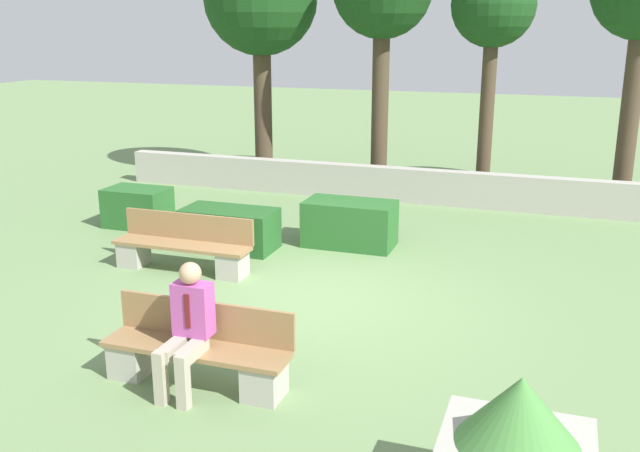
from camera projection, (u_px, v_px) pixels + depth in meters
The scene contains 10 objects.
ground_plane at pixel (317, 302), 9.39m from camera, with size 60.00×60.00×0.00m, color #6B8956.
perimeter_wall at pixel (410, 185), 14.55m from camera, with size 12.80×0.30×0.70m.
bench_front at pixel (198, 355), 7.20m from camera, with size 1.96×0.49×0.82m.
bench_left_side at pixel (183, 249), 10.53m from camera, with size 2.11×0.48×0.82m.
person_seated_man at pixel (187, 323), 6.97m from camera, with size 0.38×0.63×1.31m.
hedge_block_near_left at pixel (138, 207), 12.81m from camera, with size 1.10×0.73×0.70m.
hedge_block_near_right at pixel (229, 229), 11.55m from camera, with size 1.52×0.77×0.66m.
hedge_block_mid_left at pixel (350, 224), 11.68m from camera, with size 1.47×0.78×0.75m.
tree_leftmost at pixel (261, 1), 15.88m from camera, with size 2.56×2.56×5.37m.
tree_center_right at pixel (493, 11), 14.11m from camera, with size 1.68×1.68×4.73m.
Camera 1 is at (2.89, -8.26, 3.55)m, focal length 40.00 mm.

